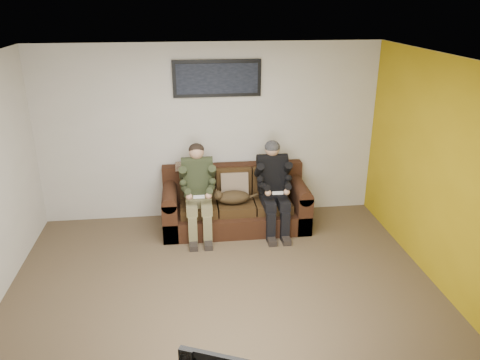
{
  "coord_description": "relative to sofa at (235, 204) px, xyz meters",
  "views": [
    {
      "loc": [
        -0.38,
        -4.42,
        3.18
      ],
      "look_at": [
        0.31,
        1.2,
        0.95
      ],
      "focal_mm": 35.0,
      "sensor_mm": 36.0,
      "label": 1
    }
  ],
  "objects": [
    {
      "name": "person_left",
      "position": [
        -0.54,
        -0.17,
        0.39
      ],
      "size": [
        0.51,
        0.87,
        1.27
      ],
      "color": "olive",
      "rests_on": "sofa"
    },
    {
      "name": "person_right",
      "position": [
        0.54,
        -0.17,
        0.39
      ],
      "size": [
        0.51,
        0.86,
        1.28
      ],
      "color": "black",
      "rests_on": "sofa"
    },
    {
      "name": "cat",
      "position": [
        -0.06,
        -0.18,
        0.2
      ],
      "size": [
        0.66,
        0.26,
        0.24
      ],
      "color": "#4B371D",
      "rests_on": "sofa"
    },
    {
      "name": "wall_right",
      "position": [
        2.19,
        -1.82,
        0.98
      ],
      "size": [
        0.0,
        4.5,
        4.5
      ],
      "primitive_type": "plane",
      "rotation": [
        1.57,
        0.0,
        -1.57
      ],
      "color": "beige",
      "rests_on": "ground"
    },
    {
      "name": "framed_poster",
      "position": [
        -0.2,
        0.39,
        1.78
      ],
      "size": [
        1.25,
        0.05,
        0.52
      ],
      "color": "black",
      "rests_on": "wall_back"
    },
    {
      "name": "sofa",
      "position": [
        0.0,
        0.0,
        0.0
      ],
      "size": [
        2.09,
        0.9,
        0.85
      ],
      "color": "#341B0F",
      "rests_on": "ground"
    },
    {
      "name": "throw_pillow",
      "position": [
        0.0,
        0.04,
        0.28
      ],
      "size": [
        0.4,
        0.19,
        0.4
      ],
      "primitive_type": "cube",
      "rotation": [
        -0.21,
        0.0,
        0.0
      ],
      "color": "#826C55",
      "rests_on": "sofa"
    },
    {
      "name": "wall_back",
      "position": [
        -0.31,
        0.43,
        0.98
      ],
      "size": [
        5.0,
        0.0,
        5.0
      ],
      "primitive_type": "plane",
      "rotation": [
        1.57,
        0.0,
        0.0
      ],
      "color": "beige",
      "rests_on": "ground"
    },
    {
      "name": "accent_wall_right",
      "position": [
        2.18,
        -1.82,
        0.98
      ],
      "size": [
        0.0,
        4.5,
        4.5
      ],
      "primitive_type": "plane",
      "rotation": [
        1.57,
        0.0,
        -1.57
      ],
      "color": "#BA9812",
      "rests_on": "ground"
    },
    {
      "name": "floor",
      "position": [
        -0.31,
        -1.82,
        -0.32
      ],
      "size": [
        5.0,
        5.0,
        0.0
      ],
      "primitive_type": "plane",
      "color": "brown",
      "rests_on": "ground"
    },
    {
      "name": "ceiling",
      "position": [
        -0.31,
        -1.82,
        2.28
      ],
      "size": [
        5.0,
        5.0,
        0.0
      ],
      "primitive_type": "plane",
      "rotation": [
        3.14,
        0.0,
        0.0
      ],
      "color": "silver",
      "rests_on": "ground"
    },
    {
      "name": "wall_front",
      "position": [
        -0.31,
        -4.07,
        0.98
      ],
      "size": [
        5.0,
        0.0,
        5.0
      ],
      "primitive_type": "plane",
      "rotation": [
        -1.57,
        0.0,
        0.0
      ],
      "color": "beige",
      "rests_on": "ground"
    },
    {
      "name": "throw_blanket",
      "position": [
        -0.63,
        0.26,
        0.53
      ],
      "size": [
        0.43,
        0.21,
        0.08
      ],
      "primitive_type": "cube",
      "color": "gray",
      "rests_on": "sofa"
    }
  ]
}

